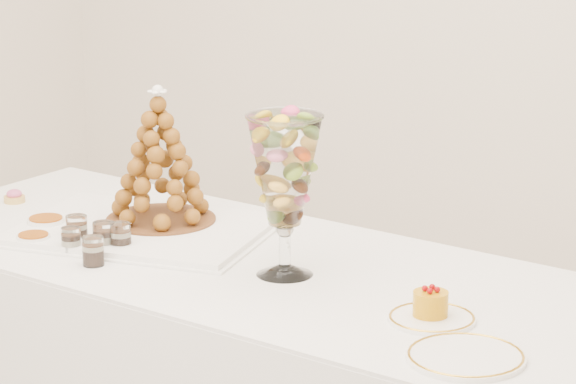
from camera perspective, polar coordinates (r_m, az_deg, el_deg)
The scene contains 14 objects.
lace_tray at distance 3.62m, azimuth -6.10°, elevation -1.58°, with size 0.63×0.47×0.02m, color white.
macaron_vase at distance 3.22m, azimuth -0.14°, elevation 0.81°, with size 0.18×0.18×0.39m.
cake_plate at distance 3.01m, azimuth 6.04°, elevation -5.30°, with size 0.19×0.19×0.01m, color white.
spare_plate at distance 2.82m, azimuth 7.44°, elevation -6.86°, with size 0.25×0.25×0.01m, color white.
pink_tart at distance 3.97m, azimuth -11.38°, elevation -0.20°, with size 0.06×0.06×0.04m.
verrine_a at distance 3.56m, azimuth -8.83°, elevation -1.57°, with size 0.06×0.06×0.07m, color white.
verrine_b at distance 3.49m, azimuth -7.71°, elevation -1.86°, with size 0.06×0.06×0.08m, color white.
verrine_c at distance 3.48m, azimuth -7.02°, elevation -1.90°, with size 0.06×0.06×0.07m, color white.
verrine_d at distance 3.48m, azimuth -9.06°, elevation -2.01°, with size 0.05×0.05×0.07m, color white.
verrine_e at distance 3.38m, azimuth -8.15°, elevation -2.47°, with size 0.05×0.05×0.07m, color white.
ramekin_back at distance 3.69m, azimuth -10.09°, elevation -1.34°, with size 0.10×0.10×0.03m, color white.
ramekin_front at distance 3.57m, azimuth -10.60°, elevation -2.00°, with size 0.09×0.09×0.03m, color white.
croquembouche at distance 3.62m, azimuth -5.40°, elevation 1.53°, with size 0.29×0.29×0.37m.
mousse_cake at distance 3.01m, azimuth 5.98°, elevation -4.65°, with size 0.08×0.08×0.07m.
Camera 1 is at (1.81, -2.41, 1.85)m, focal length 85.00 mm.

